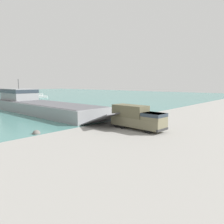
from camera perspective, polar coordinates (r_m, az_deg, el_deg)
name	(u,v)px	position (r m, az deg, el deg)	size (l,w,h in m)	color
ground_plane	(130,124)	(35.01, 4.82, -3.13)	(240.00, 240.00, 0.00)	gray
landing_craft	(37,104)	(51.63, -18.92, 1.97)	(8.89, 39.66, 7.46)	gray
military_truck	(137,117)	(30.91, 6.59, -1.37)	(2.87, 8.27, 3.35)	#6B664C
soldier_on_ramp	(147,120)	(32.75, 9.21, -2.13)	(0.29, 0.46, 1.77)	#566042
moored_boat_b	(39,97)	(99.59, -18.43, 3.86)	(6.49, 5.44, 1.88)	white
mooring_bollard	(134,116)	(39.85, 5.80, -1.07)	(0.34, 0.34, 0.95)	#333338
shoreline_rock_a	(124,117)	(41.71, 3.15, -1.37)	(0.52, 0.52, 0.52)	gray
shoreline_rock_b	(125,117)	(42.42, 3.44, -1.22)	(0.60, 0.60, 0.60)	#66605B
shoreline_rock_c	(36,134)	(29.88, -19.13, -5.41)	(1.01, 1.01, 1.01)	#66605B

